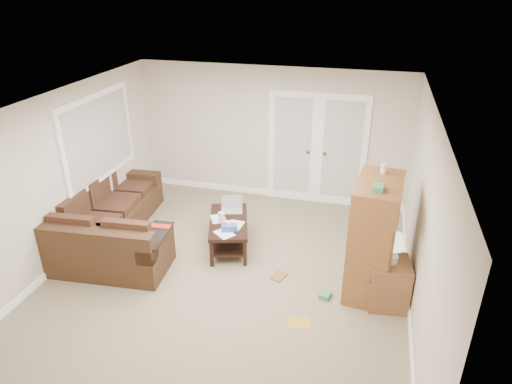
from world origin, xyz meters
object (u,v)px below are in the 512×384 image
(coffee_table, at_px, (229,232))
(side_cabinet, at_px, (388,280))
(sectional_sofa, at_px, (111,226))
(tv_armoire, at_px, (373,237))

(coffee_table, height_order, side_cabinet, side_cabinet)
(sectional_sofa, bearing_deg, side_cabinet, -10.04)
(coffee_table, bearing_deg, tv_armoire, -30.79)
(coffee_table, bearing_deg, sectional_sofa, 176.12)
(tv_armoire, xyz_separation_m, side_cabinet, (0.25, -0.29, -0.43))
(sectional_sofa, bearing_deg, tv_armoire, -6.30)
(sectional_sofa, xyz_separation_m, side_cabinet, (4.25, -0.40, 0.06))
(side_cabinet, bearing_deg, sectional_sofa, 166.97)
(side_cabinet, bearing_deg, coffee_table, 153.60)
(sectional_sofa, distance_m, side_cabinet, 4.27)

